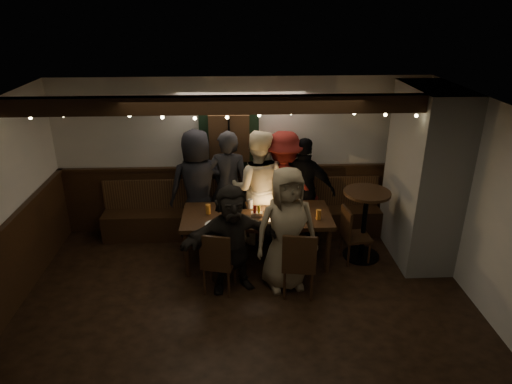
{
  "coord_description": "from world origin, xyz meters",
  "views": [
    {
      "loc": [
        -0.1,
        -4.61,
        3.72
      ],
      "look_at": [
        0.19,
        1.6,
        1.05
      ],
      "focal_mm": 32.0,
      "sensor_mm": 36.0,
      "label": 1
    }
  ],
  "objects_px": {
    "person_g": "(286,229)",
    "person_c": "(258,188)",
    "person_d": "(283,186)",
    "person_f": "(232,239)",
    "chair_near_right": "(299,261)",
    "dining_table": "(257,218)",
    "person_a": "(198,186)",
    "chair_near_left": "(217,260)",
    "chair_end": "(351,232)",
    "high_top": "(365,216)",
    "person_e": "(304,190)",
    "person_b": "(229,187)"
  },
  "relations": [
    {
      "from": "chair_end",
      "to": "person_f",
      "type": "xyz_separation_m",
      "value": [
        -1.77,
        -0.61,
        0.27
      ]
    },
    {
      "from": "chair_near_left",
      "to": "person_f",
      "type": "height_order",
      "value": "person_f"
    },
    {
      "from": "person_d",
      "to": "person_f",
      "type": "height_order",
      "value": "person_d"
    },
    {
      "from": "chair_near_left",
      "to": "person_g",
      "type": "bearing_deg",
      "value": 9.14
    },
    {
      "from": "chair_near_left",
      "to": "person_f",
      "type": "distance_m",
      "value": 0.33
    },
    {
      "from": "person_b",
      "to": "dining_table",
      "type": "bearing_deg",
      "value": 126.64
    },
    {
      "from": "chair_near_right",
      "to": "high_top",
      "type": "height_order",
      "value": "high_top"
    },
    {
      "from": "person_b",
      "to": "person_c",
      "type": "bearing_deg",
      "value": 177.36
    },
    {
      "from": "person_a",
      "to": "person_d",
      "type": "bearing_deg",
      "value": 162.15
    },
    {
      "from": "chair_near_left",
      "to": "person_g",
      "type": "relative_size",
      "value": 0.53
    },
    {
      "from": "high_top",
      "to": "person_c",
      "type": "xyz_separation_m",
      "value": [
        -1.58,
        0.6,
        0.24
      ]
    },
    {
      "from": "chair_near_right",
      "to": "dining_table",
      "type": "bearing_deg",
      "value": 118.47
    },
    {
      "from": "chair_end",
      "to": "person_f",
      "type": "height_order",
      "value": "person_f"
    },
    {
      "from": "dining_table",
      "to": "chair_end",
      "type": "bearing_deg",
      "value": -3.36
    },
    {
      "from": "dining_table",
      "to": "chair_near_left",
      "type": "relative_size",
      "value": 2.37
    },
    {
      "from": "person_a",
      "to": "high_top",
      "type": "bearing_deg",
      "value": 147.07
    },
    {
      "from": "high_top",
      "to": "person_f",
      "type": "distance_m",
      "value": 2.12
    },
    {
      "from": "person_g",
      "to": "high_top",
      "type": "bearing_deg",
      "value": 17.24
    },
    {
      "from": "high_top",
      "to": "person_g",
      "type": "distance_m",
      "value": 1.45
    },
    {
      "from": "person_e",
      "to": "person_f",
      "type": "distance_m",
      "value": 1.8
    },
    {
      "from": "person_b",
      "to": "person_e",
      "type": "relative_size",
      "value": 1.08
    },
    {
      "from": "chair_near_right",
      "to": "chair_end",
      "type": "distance_m",
      "value": 1.25
    },
    {
      "from": "person_a",
      "to": "person_g",
      "type": "xyz_separation_m",
      "value": [
        1.27,
        -1.43,
        -0.06
      ]
    },
    {
      "from": "person_f",
      "to": "person_d",
      "type": "bearing_deg",
      "value": 45.87
    },
    {
      "from": "high_top",
      "to": "person_e",
      "type": "xyz_separation_m",
      "value": [
        -0.83,
        0.65,
        0.17
      ]
    },
    {
      "from": "person_a",
      "to": "chair_near_left",
      "type": "bearing_deg",
      "value": 85.73
    },
    {
      "from": "person_a",
      "to": "person_b",
      "type": "distance_m",
      "value": 0.5
    },
    {
      "from": "chair_near_left",
      "to": "person_a",
      "type": "height_order",
      "value": "person_a"
    },
    {
      "from": "person_g",
      "to": "person_c",
      "type": "bearing_deg",
      "value": 92.22
    },
    {
      "from": "high_top",
      "to": "dining_table",
      "type": "bearing_deg",
      "value": -178.74
    },
    {
      "from": "chair_near_left",
      "to": "chair_near_right",
      "type": "distance_m",
      "value": 1.08
    },
    {
      "from": "dining_table",
      "to": "person_f",
      "type": "height_order",
      "value": "person_f"
    },
    {
      "from": "person_a",
      "to": "person_f",
      "type": "height_order",
      "value": "person_a"
    },
    {
      "from": "person_a",
      "to": "person_e",
      "type": "distance_m",
      "value": 1.71
    },
    {
      "from": "person_b",
      "to": "person_f",
      "type": "distance_m",
      "value": 1.41
    },
    {
      "from": "chair_near_right",
      "to": "person_e",
      "type": "relative_size",
      "value": 0.56
    },
    {
      "from": "dining_table",
      "to": "person_f",
      "type": "bearing_deg",
      "value": -117.59
    },
    {
      "from": "chair_near_left",
      "to": "person_f",
      "type": "bearing_deg",
      "value": 30.51
    },
    {
      "from": "chair_near_left",
      "to": "person_b",
      "type": "xyz_separation_m",
      "value": [
        0.14,
        1.52,
        0.41
      ]
    },
    {
      "from": "person_g",
      "to": "dining_table",
      "type": "bearing_deg",
      "value": 107.41
    },
    {
      "from": "chair_near_right",
      "to": "person_d",
      "type": "distance_m",
      "value": 1.72
    },
    {
      "from": "person_d",
      "to": "high_top",
      "type": "bearing_deg",
      "value": 160.99
    },
    {
      "from": "person_e",
      "to": "person_d",
      "type": "bearing_deg",
      "value": 9.74
    },
    {
      "from": "person_d",
      "to": "person_e",
      "type": "xyz_separation_m",
      "value": [
        0.32,
        -0.06,
        -0.05
      ]
    },
    {
      "from": "chair_end",
      "to": "person_f",
      "type": "relative_size",
      "value": 0.58
    },
    {
      "from": "chair_near_left",
      "to": "chair_near_right",
      "type": "xyz_separation_m",
      "value": [
        1.07,
        -0.13,
        0.03
      ]
    },
    {
      "from": "person_d",
      "to": "person_g",
      "type": "bearing_deg",
      "value": 98.16
    },
    {
      "from": "chair_end",
      "to": "dining_table",
      "type": "bearing_deg",
      "value": 176.64
    },
    {
      "from": "person_c",
      "to": "high_top",
      "type": "bearing_deg",
      "value": 165.64
    },
    {
      "from": "person_e",
      "to": "person_g",
      "type": "height_order",
      "value": "person_g"
    }
  ]
}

